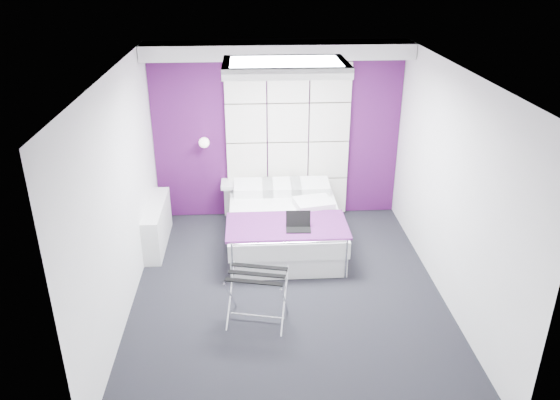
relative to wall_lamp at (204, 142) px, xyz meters
name	(u,v)px	position (x,y,z in m)	size (l,w,h in m)	color
floor	(288,293)	(1.05, -2.06, -1.22)	(4.40, 4.40, 0.00)	black
ceiling	(289,72)	(1.05, -2.06, 1.38)	(4.40, 4.40, 0.00)	white
wall_back	(277,132)	(1.05, 0.14, 0.08)	(3.60, 3.60, 0.00)	white
wall_left	(121,197)	(-0.75, -2.06, 0.08)	(4.40, 4.40, 0.00)	white
wall_right	(451,189)	(2.85, -2.06, 0.08)	(4.40, 4.40, 0.00)	white
accent_wall	(277,132)	(1.05, 0.13, 0.08)	(3.58, 0.02, 2.58)	#461049
soffit	(278,50)	(1.05, -0.11, 1.28)	(3.58, 0.50, 0.20)	silver
headboard	(288,142)	(1.20, 0.08, -0.05)	(1.80, 0.08, 2.30)	silver
skylight	(285,66)	(1.05, -1.46, 1.33)	(1.36, 0.86, 0.12)	white
wall_lamp	(204,142)	(0.00, 0.00, 0.00)	(0.15, 0.15, 0.15)	white
radiator	(157,225)	(-0.64, -0.76, -0.92)	(0.22, 1.20, 0.60)	silver
bed	(284,226)	(1.09, -0.85, -0.94)	(1.54, 1.85, 0.66)	silver
nightstand	(237,184)	(0.45, -0.04, -0.64)	(0.47, 0.37, 0.05)	silver
luggage_rack	(257,298)	(0.68, -2.57, -0.92)	(0.61, 0.45, 0.60)	silver
laptop	(298,225)	(1.22, -1.41, -0.64)	(0.31, 0.22, 0.22)	black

